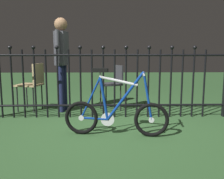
# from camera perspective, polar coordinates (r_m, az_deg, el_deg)

# --- Properties ---
(ground_plane) EXTENTS (20.00, 20.00, 0.00)m
(ground_plane) POSITION_cam_1_polar(r_m,az_deg,el_deg) (3.53, -0.60, -9.39)
(ground_plane) COLOR #2F542C
(iron_fence) EXTENTS (4.03, 0.07, 1.25)m
(iron_fence) POSITION_cam_1_polar(r_m,az_deg,el_deg) (4.10, -2.16, 2.21)
(iron_fence) COLOR black
(iron_fence) RESTS_ON ground
(bicycle) EXTENTS (1.37, 0.40, 0.89)m
(bicycle) POSITION_cam_1_polar(r_m,az_deg,el_deg) (3.24, 0.86, -5.54)
(bicycle) COLOR black
(bicycle) RESTS_ON ground
(chair_charcoal) EXTENTS (0.48, 0.48, 0.85)m
(chair_charcoal) POSITION_cam_1_polar(r_m,az_deg,el_deg) (4.70, 0.41, 1.83)
(chair_charcoal) COLOR black
(chair_charcoal) RESTS_ON ground
(chair_tan) EXTENTS (0.49, 0.48, 0.89)m
(chair_tan) POSITION_cam_1_polar(r_m,az_deg,el_deg) (4.81, -17.79, 1.75)
(chair_tan) COLOR black
(chair_tan) RESTS_ON ground
(person_visitor) EXTENTS (0.23, 0.47, 1.71)m
(person_visitor) POSITION_cam_1_polar(r_m,az_deg,el_deg) (4.64, -11.56, 7.65)
(person_visitor) COLOR #191E3F
(person_visitor) RESTS_ON ground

